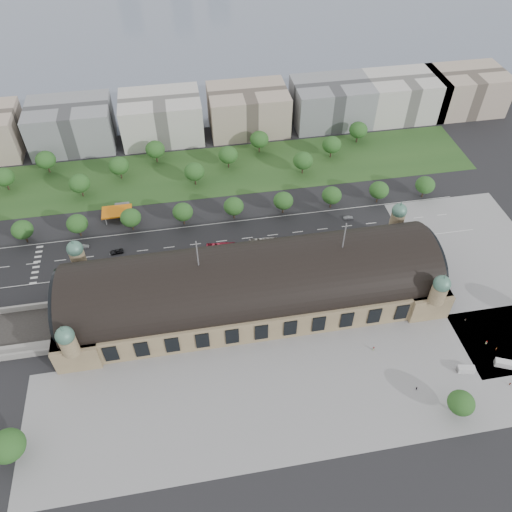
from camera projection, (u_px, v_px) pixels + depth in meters
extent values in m
plane|color=black|center=(252.00, 302.00, 204.08)|extent=(900.00, 900.00, 0.00)
cube|color=#99835F|center=(252.00, 292.00, 199.82)|extent=(150.00, 40.00, 12.00)
cube|color=#99835F|center=(81.00, 315.00, 191.71)|extent=(16.00, 43.00, 12.00)
cube|color=#99835F|center=(411.00, 271.00, 207.93)|extent=(16.00, 43.00, 12.00)
cylinder|color=black|center=(252.00, 282.00, 195.55)|extent=(144.00, 37.60, 37.60)
cylinder|color=black|center=(59.00, 304.00, 185.30)|extent=(1.20, 32.00, 32.00)
cylinder|color=black|center=(429.00, 256.00, 202.97)|extent=(1.20, 32.00, 32.00)
cylinder|color=#99835F|center=(78.00, 259.00, 199.15)|extent=(6.00, 6.00, 8.00)
sphere|color=#487463|center=(75.00, 249.00, 195.24)|extent=(6.40, 6.40, 6.40)
cone|color=#487463|center=(72.00, 241.00, 192.40)|extent=(1.00, 1.00, 2.50)
cylinder|color=#99835F|center=(397.00, 221.00, 215.37)|extent=(6.00, 6.00, 8.00)
sphere|color=#487463|center=(399.00, 211.00, 211.46)|extent=(6.40, 6.40, 6.40)
cone|color=#487463|center=(401.00, 203.00, 208.62)|extent=(1.00, 1.00, 2.50)
cylinder|color=#99835F|center=(69.00, 345.00, 170.05)|extent=(6.00, 6.00, 8.00)
sphere|color=#487463|center=(65.00, 336.00, 166.14)|extent=(6.40, 6.40, 6.40)
cone|color=#487463|center=(61.00, 328.00, 163.30)|extent=(1.00, 1.00, 2.50)
cylinder|color=#99835F|center=(438.00, 294.00, 186.27)|extent=(6.00, 6.00, 8.00)
sphere|color=#487463|center=(442.00, 284.00, 182.36)|extent=(6.40, 6.40, 6.40)
cone|color=#487463|center=(445.00, 276.00, 179.52)|extent=(1.00, 1.00, 2.50)
cylinder|color=#59595B|center=(197.00, 253.00, 179.27)|extent=(0.50, 0.50, 12.00)
cylinder|color=#59595B|center=(344.00, 236.00, 185.93)|extent=(0.50, 0.50, 12.00)
cube|color=gray|center=(301.00, 394.00, 174.81)|extent=(190.00, 48.00, 0.12)
cube|color=gray|center=(486.00, 270.00, 216.55)|extent=(56.00, 100.00, 0.12)
cube|color=black|center=(196.00, 244.00, 227.99)|extent=(260.00, 26.00, 0.10)
cube|color=#23451B|center=(196.00, 173.00, 266.71)|extent=(300.00, 45.00, 0.10)
cube|color=#C4630B|center=(117.00, 211.00, 237.05)|extent=(14.00, 9.00, 0.70)
cube|color=#59595B|center=(122.00, 208.00, 243.65)|extent=(7.00, 5.00, 3.20)
cylinder|color=#59595B|center=(106.00, 212.00, 240.38)|extent=(0.50, 0.50, 4.40)
cylinder|color=#59595B|center=(129.00, 210.00, 241.71)|extent=(0.50, 0.50, 4.40)
cylinder|color=#59595B|center=(106.00, 221.00, 235.94)|extent=(0.50, 0.50, 4.40)
cylinder|color=#59595B|center=(129.00, 219.00, 237.27)|extent=(0.50, 0.50, 4.40)
cube|color=slate|center=(192.00, 26.00, 410.56)|extent=(700.00, 320.00, 0.08)
cube|color=gray|center=(71.00, 125.00, 278.03)|extent=(45.00, 32.00, 24.00)
cube|color=#B7B5AE|center=(162.00, 117.00, 284.08)|extent=(45.00, 32.00, 24.00)
cube|color=tan|center=(248.00, 110.00, 290.13)|extent=(45.00, 32.00, 24.00)
cube|color=gray|center=(331.00, 102.00, 296.18)|extent=(45.00, 32.00, 24.00)
cube|color=#B7B5AE|center=(403.00, 96.00, 301.62)|extent=(45.00, 32.00, 24.00)
cube|color=tan|center=(464.00, 91.00, 306.46)|extent=(45.00, 32.00, 24.00)
cylinder|color=#2D2116|center=(26.00, 238.00, 227.66)|extent=(0.70, 0.70, 4.32)
ellipsoid|color=#224C1B|center=(22.00, 230.00, 223.90)|extent=(9.60, 9.60, 8.16)
cylinder|color=#2D2116|center=(80.00, 232.00, 230.56)|extent=(0.70, 0.70, 4.32)
ellipsoid|color=#224C1B|center=(77.00, 224.00, 226.81)|extent=(9.60, 9.60, 8.16)
cylinder|color=#2D2116|center=(133.00, 226.00, 233.46)|extent=(0.70, 0.70, 4.32)
ellipsoid|color=#224C1B|center=(131.00, 218.00, 229.71)|extent=(9.60, 9.60, 8.16)
cylinder|color=#2D2116|center=(184.00, 220.00, 236.37)|extent=(0.70, 0.70, 4.32)
ellipsoid|color=#224C1B|center=(183.00, 212.00, 232.61)|extent=(9.60, 9.60, 8.16)
cylinder|color=#2D2116|center=(234.00, 215.00, 239.27)|extent=(0.70, 0.70, 4.32)
ellipsoid|color=#224C1B|center=(234.00, 206.00, 235.52)|extent=(9.60, 9.60, 8.16)
cylinder|color=#2D2116|center=(283.00, 209.00, 242.18)|extent=(0.70, 0.70, 4.32)
ellipsoid|color=#224C1B|center=(283.00, 201.00, 238.42)|extent=(9.60, 9.60, 8.16)
cylinder|color=#2D2116|center=(331.00, 204.00, 245.08)|extent=(0.70, 0.70, 4.32)
ellipsoid|color=#224C1B|center=(332.00, 195.00, 241.33)|extent=(9.60, 9.60, 8.16)
cylinder|color=#2D2116|center=(377.00, 199.00, 247.98)|extent=(0.70, 0.70, 4.32)
ellipsoid|color=#224C1B|center=(379.00, 190.00, 244.23)|extent=(9.60, 9.60, 8.16)
cylinder|color=#2D2116|center=(423.00, 193.00, 250.89)|extent=(0.70, 0.70, 4.32)
ellipsoid|color=#224C1B|center=(425.00, 185.00, 247.13)|extent=(9.60, 9.60, 8.16)
cylinder|color=#2D2116|center=(8.00, 186.00, 254.81)|extent=(0.70, 0.70, 4.68)
ellipsoid|color=#224C1B|center=(4.00, 177.00, 250.75)|extent=(10.40, 10.40, 8.84)
cylinder|color=#2D2116|center=(49.00, 169.00, 265.43)|extent=(0.70, 0.70, 4.68)
ellipsoid|color=#224C1B|center=(46.00, 160.00, 261.36)|extent=(10.40, 10.40, 8.84)
cylinder|color=#2D2116|center=(82.00, 192.00, 251.10)|extent=(0.70, 0.70, 4.68)
ellipsoid|color=#224C1B|center=(79.00, 183.00, 247.03)|extent=(10.40, 10.40, 8.84)
cylinder|color=#2D2116|center=(121.00, 175.00, 261.71)|extent=(0.70, 0.70, 4.68)
ellipsoid|color=#224C1B|center=(119.00, 166.00, 257.64)|extent=(10.40, 10.40, 8.84)
cylinder|color=#2D2116|center=(157.00, 158.00, 272.32)|extent=(0.70, 0.70, 4.68)
ellipsoid|color=#224C1B|center=(155.00, 149.00, 268.26)|extent=(10.40, 10.40, 8.84)
cylinder|color=#2D2116|center=(195.00, 181.00, 257.99)|extent=(0.70, 0.70, 4.68)
ellipsoid|color=#224C1B|center=(194.00, 172.00, 253.93)|extent=(10.40, 10.40, 8.84)
cylinder|color=#2D2116|center=(228.00, 164.00, 268.61)|extent=(0.70, 0.70, 4.68)
ellipsoid|color=#224C1B|center=(228.00, 155.00, 264.54)|extent=(10.40, 10.40, 8.84)
cylinder|color=#2D2116|center=(259.00, 148.00, 279.22)|extent=(0.70, 0.70, 4.68)
ellipsoid|color=#224C1B|center=(259.00, 139.00, 275.15)|extent=(10.40, 10.40, 8.84)
cylinder|color=#2D2116|center=(302.00, 170.00, 264.89)|extent=(0.70, 0.70, 4.68)
ellipsoid|color=#224C1B|center=(303.00, 161.00, 260.82)|extent=(10.40, 10.40, 8.84)
cylinder|color=#2D2116|center=(331.00, 154.00, 275.50)|extent=(0.70, 0.70, 4.68)
ellipsoid|color=#224C1B|center=(332.00, 145.00, 271.44)|extent=(10.40, 10.40, 8.84)
cylinder|color=#2D2116|center=(357.00, 139.00, 286.12)|extent=(0.70, 0.70, 4.68)
ellipsoid|color=#224C1B|center=(358.00, 130.00, 282.05)|extent=(10.40, 10.40, 8.84)
cylinder|color=#2D2116|center=(14.00, 454.00, 157.49)|extent=(0.70, 0.70, 4.68)
ellipsoid|color=#224C1B|center=(8.00, 446.00, 153.43)|extent=(11.00, 11.00, 9.35)
cylinder|color=#2D2116|center=(457.00, 410.00, 168.37)|extent=(0.70, 0.70, 3.96)
ellipsoid|color=#224C1B|center=(461.00, 403.00, 164.93)|extent=(9.00, 9.00, 7.65)
imported|color=gray|center=(84.00, 246.00, 225.98)|extent=(4.52, 1.88, 1.46)
imported|color=black|center=(117.00, 252.00, 223.50)|extent=(6.11, 3.30, 1.63)
imported|color=#181D43|center=(262.00, 239.00, 229.52)|extent=(4.08, 1.75, 1.37)
imported|color=slate|center=(348.00, 218.00, 239.85)|extent=(4.63, 1.77, 1.51)
imported|color=silver|center=(413.00, 228.00, 234.95)|extent=(4.69, 2.20, 1.30)
imported|color=black|center=(101.00, 282.00, 210.72)|extent=(4.18, 2.73, 1.30)
imported|color=#9A3513|center=(80.00, 285.00, 209.57)|extent=(6.17, 5.73, 1.61)
imported|color=#161B3F|center=(74.00, 279.00, 212.03)|extent=(5.17, 3.94, 1.40)
imported|color=#56595E|center=(164.00, 271.00, 214.92)|extent=(5.12, 3.95, 1.63)
imported|color=silver|center=(160.00, 269.00, 216.26)|extent=(4.21, 2.88, 1.31)
imported|color=gray|center=(197.00, 263.00, 218.37)|extent=(6.25, 4.82, 1.58)
imported|color=black|center=(139.00, 273.00, 214.50)|extent=(4.99, 3.91, 1.35)
imported|color=#C11E3A|center=(221.00, 247.00, 223.86)|extent=(13.65, 4.47, 3.73)
imported|color=silver|center=(275.00, 249.00, 223.51)|extent=(10.70, 2.86, 2.96)
imported|color=#B9B1AB|center=(263.00, 242.00, 226.22)|extent=(13.32, 4.01, 3.66)
cube|color=silver|center=(504.00, 364.00, 181.92)|extent=(6.62, 4.70, 2.67)
cube|color=silver|center=(497.00, 363.00, 182.58)|extent=(2.40, 2.72, 1.85)
cube|color=#BBBBBD|center=(466.00, 369.00, 180.20)|extent=(6.39, 3.55, 2.61)
cube|color=#BBBBBD|center=(459.00, 370.00, 180.53)|extent=(2.01, 2.48, 1.81)
imported|color=gray|center=(373.00, 349.00, 186.89)|extent=(1.06, 0.74, 1.97)
imported|color=gray|center=(496.00, 349.00, 186.84)|extent=(0.83, 0.83, 1.94)
imported|color=gray|center=(465.00, 320.00, 196.74)|extent=(0.80, 0.85, 1.53)
imported|color=gray|center=(510.00, 384.00, 176.69)|extent=(0.91, 0.47, 1.53)
imported|color=gray|center=(416.00, 389.00, 175.32)|extent=(0.76, 1.10, 1.57)
imported|color=gray|center=(486.00, 342.00, 189.06)|extent=(0.49, 0.84, 1.70)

